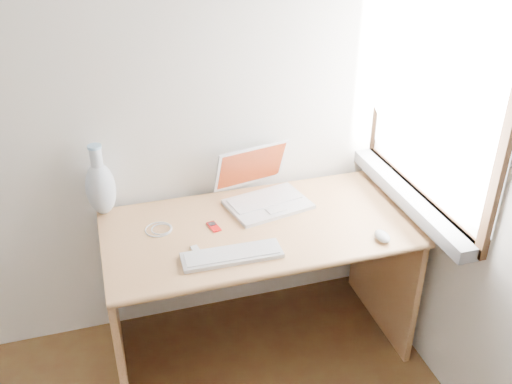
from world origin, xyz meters
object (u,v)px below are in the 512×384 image
object	(u,v)px
external_keyboard	(232,255)
vase	(101,187)
desk	(253,253)
laptop	(265,190)

from	to	relation	value
external_keyboard	vase	bearing A→B (deg)	134.91
desk	external_keyboard	world-z (taller)	external_keyboard
desk	external_keyboard	size ratio (longest dim) A/B	3.28
desk	vase	size ratio (longest dim) A/B	3.99
laptop	external_keyboard	xyz separation A→B (m)	(-0.26, -0.39, -0.05)
desk	laptop	size ratio (longest dim) A/B	3.31
laptop	vase	xyz separation A→B (m)	(-0.73, 0.11, 0.08)
laptop	external_keyboard	size ratio (longest dim) A/B	0.99
external_keyboard	vase	distance (m)	0.70
vase	external_keyboard	bearing A→B (deg)	-46.43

